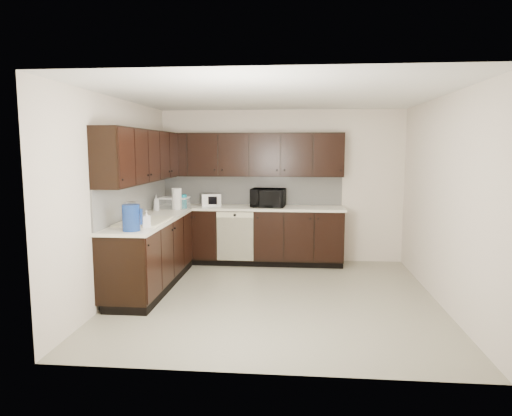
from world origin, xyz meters
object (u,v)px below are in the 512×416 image
(sink, at_px, (143,227))
(blue_pitcher, at_px, (131,218))
(toaster_oven, at_px, (211,200))
(microwave, at_px, (268,198))
(storage_bin, at_px, (174,203))

(sink, height_order, blue_pitcher, blue_pitcher)
(sink, relative_size, blue_pitcher, 2.71)
(sink, height_order, toaster_oven, sink)
(microwave, height_order, storage_bin, microwave)
(sink, xyz_separation_m, storage_bin, (0.03, 1.36, 0.14))
(blue_pitcher, bearing_deg, microwave, 78.04)
(blue_pitcher, bearing_deg, toaster_oven, 98.72)
(microwave, relative_size, toaster_oven, 1.70)
(sink, distance_m, storage_bin, 1.37)
(microwave, height_order, toaster_oven, microwave)
(sink, bearing_deg, storage_bin, 88.76)
(sink, bearing_deg, toaster_oven, 73.13)
(blue_pitcher, bearing_deg, sink, 116.61)
(toaster_oven, xyz_separation_m, blue_pitcher, (-0.46, -2.38, 0.05))
(sink, relative_size, microwave, 1.54)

